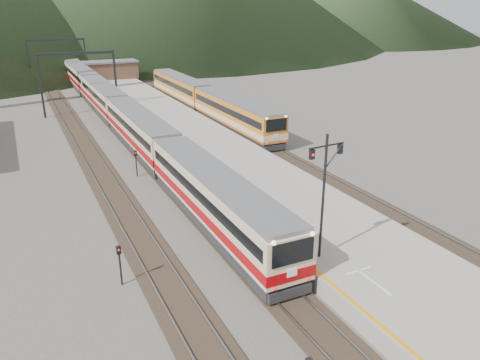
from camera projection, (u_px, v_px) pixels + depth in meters
track_main at (132, 139)px, 50.22m from camera, size 2.60×200.00×0.23m
track_far at (84, 145)px, 48.18m from camera, size 2.60×200.00×0.23m
track_second at (229, 127)px, 54.90m from camera, size 2.60×200.00×0.23m
platform at (187, 134)px, 50.66m from camera, size 8.00×100.00×1.00m
gantry_near at (78, 71)px, 59.72m from camera, size 9.55×0.25×8.00m
gantry_far at (57, 53)px, 80.76m from camera, size 9.55×0.25×8.00m
station_shed at (111, 70)px, 83.58m from camera, size 9.40×4.40×3.10m
main_train at (104, 98)px, 62.06m from camera, size 2.76×94.64×3.36m
second_train at (204, 100)px, 60.67m from camera, size 2.73×37.17×3.33m
signal_mast at (324, 184)px, 23.70m from camera, size 2.20×0.35×6.81m
short_signal_b at (136, 160)px, 39.12m from camera, size 0.25×0.21×2.27m
short_signal_c at (120, 260)px, 23.90m from camera, size 0.25×0.20×2.27m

